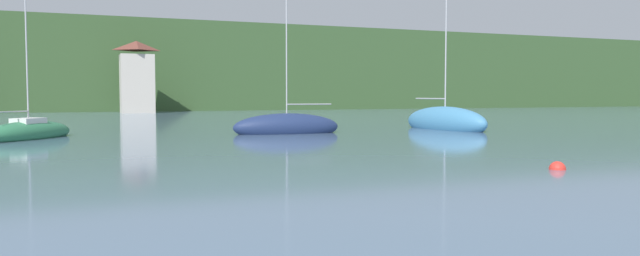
{
  "coord_description": "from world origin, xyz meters",
  "views": [
    {
      "loc": [
        -7.61,
        17.44,
        2.37
      ],
      "look_at": [
        0.0,
        36.03,
        1.26
      ],
      "focal_mm": 33.8,
      "sensor_mm": 36.0,
      "label": 1
    }
  ],
  "objects_px": {
    "shore_building_westcentral": "(137,78)",
    "sailboat_far_1": "(287,127)",
    "mooring_buoy_near": "(557,169)",
    "sailboat_far_7": "(445,122)",
    "sailboat_far_9": "(29,133)"
  },
  "relations": [
    {
      "from": "shore_building_westcentral",
      "to": "sailboat_far_1",
      "type": "bearing_deg",
      "value": -84.54
    },
    {
      "from": "mooring_buoy_near",
      "to": "sailboat_far_7",
      "type": "bearing_deg",
      "value": 65.18
    },
    {
      "from": "sailboat_far_7",
      "to": "sailboat_far_9",
      "type": "xyz_separation_m",
      "value": [
        -25.66,
        1.06,
        -0.16
      ]
    },
    {
      "from": "mooring_buoy_near",
      "to": "sailboat_far_1",
      "type": "bearing_deg",
      "value": 96.15
    },
    {
      "from": "sailboat_far_7",
      "to": "sailboat_far_9",
      "type": "bearing_deg",
      "value": -98.35
    },
    {
      "from": "sailboat_far_9",
      "to": "mooring_buoy_near",
      "type": "relative_size",
      "value": 15.09
    },
    {
      "from": "shore_building_westcentral",
      "to": "mooring_buoy_near",
      "type": "height_order",
      "value": "shore_building_westcentral"
    },
    {
      "from": "sailboat_far_1",
      "to": "mooring_buoy_near",
      "type": "distance_m",
      "value": 20.12
    },
    {
      "from": "shore_building_westcentral",
      "to": "sailboat_far_9",
      "type": "distance_m",
      "value": 46.38
    },
    {
      "from": "shore_building_westcentral",
      "to": "mooring_buoy_near",
      "type": "xyz_separation_m",
      "value": [
        6.56,
        -66.12,
        -4.5
      ]
    },
    {
      "from": "shore_building_westcentral",
      "to": "sailboat_far_1",
      "type": "relative_size",
      "value": 1.02
    },
    {
      "from": "sailboat_far_1",
      "to": "mooring_buoy_near",
      "type": "xyz_separation_m",
      "value": [
        2.15,
        -20.0,
        -0.39
      ]
    },
    {
      "from": "shore_building_westcentral",
      "to": "sailboat_far_9",
      "type": "xyz_separation_m",
      "value": [
        -9.88,
        -45.12,
        -4.16
      ]
    },
    {
      "from": "sailboat_far_1",
      "to": "sailboat_far_7",
      "type": "distance_m",
      "value": 11.37
    },
    {
      "from": "sailboat_far_9",
      "to": "shore_building_westcentral",
      "type": "bearing_deg",
      "value": 22.35
    }
  ]
}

